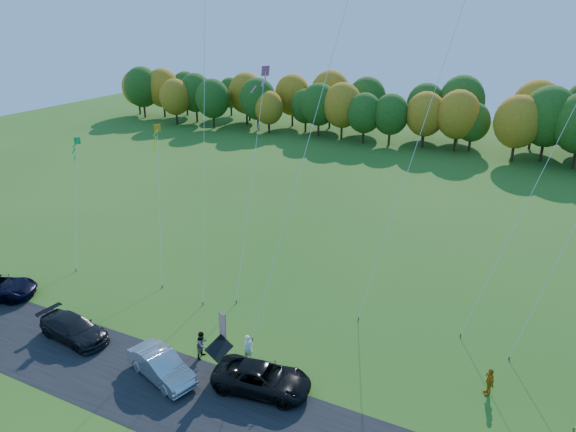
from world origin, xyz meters
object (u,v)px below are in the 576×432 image
at_px(silver_sedan, 161,366).
at_px(feather_flag, 223,333).
at_px(black_suv, 262,378).
at_px(person_east, 489,381).

relative_size(silver_sedan, feather_flag, 1.30).
bearing_deg(silver_sedan, black_suv, -56.37).
xyz_separation_m(black_suv, person_east, (11.02, 5.03, 0.07)).
relative_size(person_east, feather_flag, 0.45).
xyz_separation_m(black_suv, silver_sedan, (-5.52, -1.57, 0.03)).
bearing_deg(person_east, black_suv, -91.81).
relative_size(black_suv, feather_flag, 1.48).
bearing_deg(feather_flag, silver_sedan, -136.91).
bearing_deg(black_suv, silver_sedan, 97.55).
distance_m(person_east, feather_flag, 14.67).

